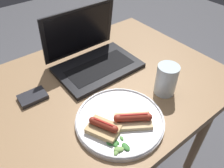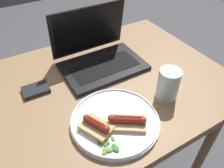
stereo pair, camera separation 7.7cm
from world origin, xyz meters
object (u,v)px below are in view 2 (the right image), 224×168
Objects in this scene: laptop at (99,56)px; external_drive at (36,90)px; plate at (115,120)px; drinking_glass at (168,84)px.

laptop is 0.30m from external_drive.
drinking_glass is (0.23, 0.01, 0.05)m from plate.
external_drive is at bearing 122.96° from plate.
laptop is at bearing 8.61° from external_drive.
plate is (-0.11, -0.32, -0.03)m from laptop.
drinking_glass is 0.49m from external_drive.
plate is 0.33m from external_drive.
external_drive is (-0.18, 0.28, -0.00)m from plate.
plate is 2.94× the size of external_drive.
laptop is 3.44× the size of external_drive.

